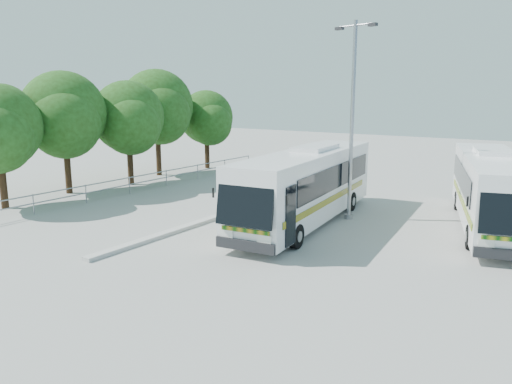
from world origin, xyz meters
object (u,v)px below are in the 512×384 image
Objects in this scene: tree_far_c at (129,117)px; coach_main at (307,184)px; coach_adjacent at (491,189)px; lamppost at (352,113)px; tree_far_b at (65,114)px; tree_far_e at (207,117)px; tree_far_d at (158,106)px.

coach_main is (13.64, -2.19, -2.51)m from tree_far_c.
lamppost reaches higher than coach_adjacent.
tree_far_e is (0.39, 12.10, -0.68)m from tree_far_b.
coach_main is at bearing -9.11° from tree_far_c.
tree_far_d is 22.06m from coach_adjacent.
coach_adjacent is at bearing 33.36° from lamppost.
tree_far_b is at bearing 178.33° from coach_adjacent.
tree_far_c is at bearing 77.09° from tree_far_b.
tree_far_d is at bearing 92.23° from tree_far_b.
tree_far_e reaches higher than coach_adjacent.
tree_far_c is 0.55× the size of coach_main.
lamppost is (16.11, -4.12, 0.04)m from tree_far_d.
coach_adjacent is at bearing -17.53° from tree_far_e.
tree_far_e is at bearing 88.17° from tree_far_b.
tree_far_d is at bearing 107.83° from tree_far_c.
tree_far_b reaches higher than coach_adjacent.
coach_main is at bearing -21.65° from tree_far_d.
lamppost is (15.42, -8.62, 0.97)m from tree_far_e.
tree_far_c is 14.04m from coach_main.
tree_far_e is (-0.51, 8.20, -0.37)m from tree_far_c.
tree_far_b is at bearing -102.91° from tree_far_c.
tree_far_d reaches higher than tree_far_c.
tree_far_d is (-0.30, 7.60, 0.25)m from tree_far_b.
tree_far_c is 0.57× the size of coach_adjacent.
coach_adjacent is at bearing 22.18° from coach_main.
tree_far_e is at bearing 146.53° from coach_adjacent.
tree_far_b is 4.01m from tree_far_c.
lamppost is at bearing 12.41° from tree_far_b.
tree_far_d is (-1.19, 3.70, 0.56)m from tree_far_c.
tree_far_c is at bearing -72.17° from tree_far_d.
tree_far_d is at bearing 152.08° from coach_main.
tree_far_b is 14.91m from coach_main.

